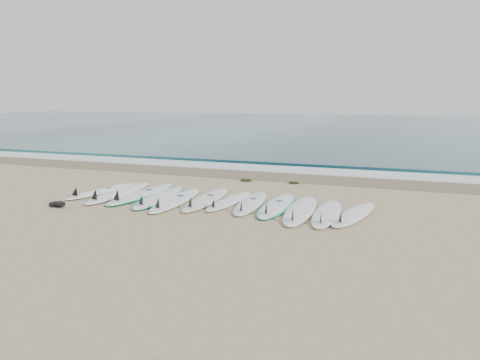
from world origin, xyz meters
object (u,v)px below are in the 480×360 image
(surfboard_0, at_px, (100,191))
(surfboard_11, at_px, (353,214))
(surfboard_6, at_px, (228,201))
(leash_coil, at_px, (58,204))

(surfboard_0, bearing_deg, surfboard_11, 3.53)
(surfboard_0, xyz_separation_m, surfboard_11, (6.40, -0.20, -0.00))
(surfboard_6, bearing_deg, surfboard_11, -3.28)
(surfboard_0, xyz_separation_m, surfboard_6, (3.53, 0.07, -0.00))
(surfboard_6, relative_size, leash_coil, 5.07)
(surfboard_11, distance_m, leash_coil, 6.49)
(surfboard_0, distance_m, surfboard_6, 3.53)
(surfboard_6, distance_m, leash_coil, 3.85)
(surfboard_0, height_order, leash_coil, surfboard_0)
(surfboard_0, distance_m, surfboard_11, 6.40)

